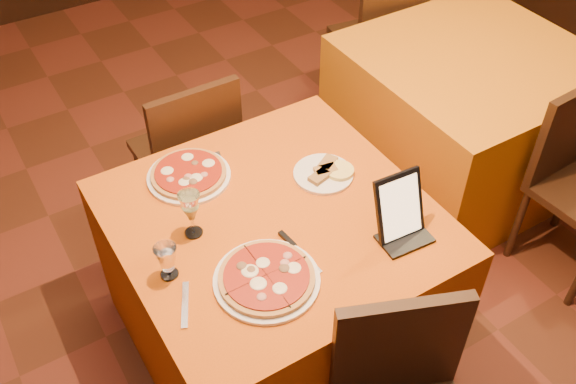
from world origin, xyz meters
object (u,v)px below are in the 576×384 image
side_table (464,117)px  pizza_far (189,175)px  chair_side_far (374,38)px  pizza_near (267,279)px  wine_glass (191,214)px  tablet (399,207)px  chair_main_far (185,152)px  main_table (275,281)px  water_glass (167,262)px

side_table → pizza_far: 1.63m
chair_side_far → pizza_near: chair_side_far is taller
wine_glass → tablet: 0.71m
chair_main_far → pizza_far: (-0.17, -0.49, 0.31)m
pizza_far → wine_glass: (-0.11, -0.27, 0.08)m
side_table → tablet: size_ratio=4.51×
chair_main_far → side_table: bearing=163.5°
chair_side_far → chair_main_far: bearing=24.1°
chair_main_far → pizza_far: chair_main_far is taller
main_table → chair_main_far: (-0.00, 0.84, 0.08)m
chair_side_far → tablet: size_ratio=3.73×
side_table → pizza_near: pizza_near is taller
pizza_near → wine_glass: bearing=108.9°
pizza_far → wine_glass: bearing=-111.8°
tablet → water_glass: bearing=166.8°
pizza_near → chair_side_far: bearing=43.0°
chair_side_far → tablet: bearing=63.3°
main_table → pizza_far: pizza_far is taller
chair_main_far → wine_glass: size_ratio=4.79×
wine_glass → pizza_far: bearing=68.2°
side_table → water_glass: size_ratio=8.46×
chair_side_far → pizza_far: size_ratio=2.84×
pizza_near → water_glass: (-0.26, 0.19, 0.05)m
pizza_near → wine_glass: size_ratio=1.85×
water_glass → tablet: 0.80m
pizza_far → wine_glass: size_ratio=1.69×
side_table → tablet: tablet is taller
pizza_near → pizza_far: size_ratio=1.10×
pizza_far → tablet: bearing=-51.6°
tablet → wine_glass: bearing=153.2°
side_table → wine_glass: 1.79m
tablet → side_table: bearing=37.3°
side_table → pizza_near: bearing=-156.8°
tablet → pizza_near: bearing=179.3°
pizza_far → main_table: bearing=-63.6°
main_table → side_table: (1.41, 0.43, 0.00)m
pizza_far → water_glass: (-0.26, -0.40, 0.05)m
chair_main_far → pizza_near: 1.14m
side_table → chair_main_far: (-1.41, 0.41, 0.08)m
chair_main_far → pizza_far: 0.61m
side_table → water_glass: 1.95m
pizza_near → pizza_far: 0.59m
side_table → chair_side_far: 0.80m
main_table → side_table: bearing=16.9°
main_table → water_glass: bearing=-172.6°
chair_side_far → wine_glass: bearing=43.1°
chair_main_far → tablet: tablet is taller
main_table → chair_main_far: 0.84m
pizza_far → tablet: tablet is taller
wine_glass → pizza_near: bearing=-71.1°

